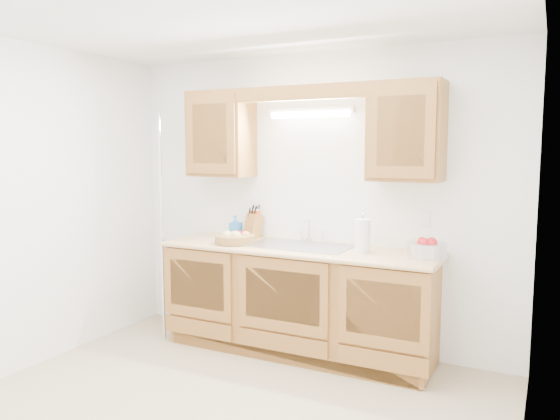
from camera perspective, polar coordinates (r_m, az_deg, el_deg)
The scene contains 17 objects.
room at distance 3.39m, azimuth -6.45°, elevation -1.20°, with size 3.52×3.50×2.50m.
base_cabinets at distance 4.59m, azimuth 1.98°, elevation -9.45°, with size 2.20×0.60×0.86m, color #9C672D.
countertop at distance 4.48m, azimuth 1.92°, elevation -4.08°, with size 2.30×0.63×0.04m, color #E6B779.
upper_cabinet_left at distance 4.94m, azimuth -6.16°, elevation 7.88°, with size 0.55×0.33×0.75m, color #9C672D.
upper_cabinet_right at distance 4.27m, azimuth 13.10°, elevation 7.98°, with size 0.55×0.33×0.75m, color #9C672D.
valance at distance 4.43m, azimuth 2.01°, elevation 12.16°, with size 2.20×0.05×0.12m, color #9C672D.
fluorescent_fixture at distance 4.63m, azimuth 3.20°, elevation 10.14°, with size 0.76×0.08×0.08m.
sink at distance 4.51m, azimuth 2.04°, elevation -4.69°, with size 0.84×0.46×0.36m.
wire_shelf_pole at distance 4.88m, azimuth -12.25°, elevation -1.93°, with size 0.03×0.03×2.00m, color silver.
outlet_plate at distance 4.43m, azimuth 14.86°, elevation -0.88°, with size 0.08×0.01×0.12m, color white.
fruit_basket at distance 4.63m, azimuth -4.71°, elevation -2.92°, with size 0.44×0.44×0.11m.
knife_block at distance 4.89m, azimuth -2.80°, elevation -1.64°, with size 0.14×0.19×0.31m.
orange_canister at distance 4.91m, azimuth -2.65°, elevation -1.39°, with size 0.10×0.10×0.26m.
soap_bottle at distance 4.92m, azimuth -4.65°, elevation -1.73°, with size 0.09×0.09×0.20m, color #287ACA.
sponge at distance 4.94m, azimuth -2.54°, elevation -2.75°, with size 0.13×0.10×0.02m.
paper_towel at distance 4.28m, azimuth 8.63°, elevation -2.68°, with size 0.15×0.15×0.30m.
apple_bowl at distance 4.16m, azimuth 15.07°, elevation -3.93°, with size 0.30×0.30×0.15m.
Camera 1 is at (1.84, -2.82, 1.70)m, focal length 35.00 mm.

